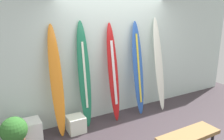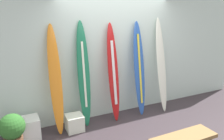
% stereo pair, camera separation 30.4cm
% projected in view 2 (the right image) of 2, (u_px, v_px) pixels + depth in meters
% --- Properties ---
extents(ground, '(8.00, 8.00, 0.04)m').
position_uv_depth(ground, '(145.00, 138.00, 4.13)').
color(ground, '#382E33').
extents(wall_back, '(7.20, 0.20, 2.80)m').
position_uv_depth(wall_back, '(114.00, 51.00, 4.90)').
color(wall_back, silver).
rests_on(wall_back, ground).
extents(surfboard_sunset, '(0.24, 0.44, 2.05)m').
position_uv_depth(surfboard_sunset, '(55.00, 80.00, 4.13)').
color(surfboard_sunset, orange).
rests_on(surfboard_sunset, ground).
extents(surfboard_emerald, '(0.26, 0.37, 2.09)m').
position_uv_depth(surfboard_emerald, '(84.00, 75.00, 4.40)').
color(surfboard_emerald, '#1E724E').
rests_on(surfboard_emerald, ground).
extents(surfboard_crimson, '(0.23, 0.40, 2.04)m').
position_uv_depth(surfboard_crimson, '(113.00, 73.00, 4.63)').
color(surfboard_crimson, red).
rests_on(surfboard_crimson, ground).
extents(surfboard_cobalt, '(0.26, 0.39, 2.06)m').
position_uv_depth(surfboard_cobalt, '(139.00, 69.00, 4.90)').
color(surfboard_cobalt, '#2955AD').
rests_on(surfboard_cobalt, ground).
extents(surfboard_ivory, '(0.23, 0.48, 2.12)m').
position_uv_depth(surfboard_ivory, '(161.00, 66.00, 5.09)').
color(surfboard_ivory, white).
rests_on(surfboard_ivory, ground).
extents(display_block_left, '(0.33, 0.33, 0.31)m').
position_uv_depth(display_block_left, '(75.00, 123.00, 4.35)').
color(display_block_left, white).
rests_on(display_block_left, ground).
extents(display_block_center, '(0.35, 0.35, 0.40)m').
position_uv_depth(display_block_center, '(29.00, 128.00, 4.05)').
color(display_block_center, white).
rests_on(display_block_center, ground).
extents(potted_plant, '(0.43, 0.43, 0.63)m').
position_uv_depth(potted_plant, '(12.00, 130.00, 3.71)').
color(potted_plant, '#8D5C3D').
rests_on(potted_plant, ground).
extents(bench, '(1.05, 0.35, 0.45)m').
position_uv_depth(bench, '(184.00, 140.00, 3.35)').
color(bench, olive).
rests_on(bench, ground).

